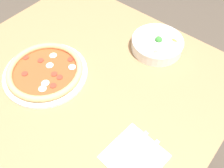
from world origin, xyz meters
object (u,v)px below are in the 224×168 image
object	(u,v)px
fork	(128,152)
pizza	(45,71)
bowl	(157,43)
knife	(138,162)

from	to	relation	value
fork	pizza	bearing A→B (deg)	88.69
pizza	fork	distance (m)	0.47
pizza	bowl	distance (m)	0.50
pizza	fork	world-z (taller)	pizza
pizza	bowl	world-z (taller)	bowl
bowl	knife	distance (m)	0.54
fork	knife	world-z (taller)	same
pizza	fork	size ratio (longest dim) A/B	1.77
bowl	knife	xyz separation A→B (m)	(0.25, -0.48, -0.03)
bowl	fork	bearing A→B (deg)	-67.26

